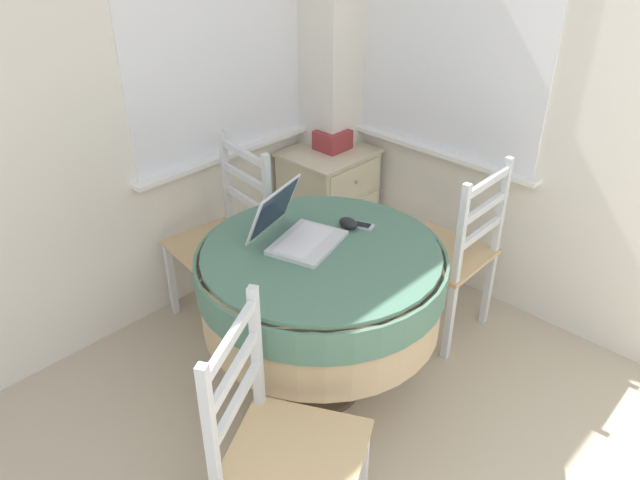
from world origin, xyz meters
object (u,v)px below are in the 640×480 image
(corner_cabinet, at_px, (328,203))
(storage_box, at_px, (333,140))
(computer_mouse, at_px, (348,223))
(laptop, at_px, (295,231))
(cell_phone, at_px, (362,226))
(dining_chair_camera_near, at_px, (281,450))
(dining_chair_near_right_window, at_px, (450,254))
(round_dining_table, at_px, (321,282))
(dining_chair_near_back_window, at_px, (225,239))

(corner_cabinet, height_order, storage_box, storage_box)
(corner_cabinet, bearing_deg, computer_mouse, -132.42)
(computer_mouse, bearing_deg, laptop, 160.06)
(cell_phone, height_order, dining_chair_camera_near, dining_chair_camera_near)
(dining_chair_near_right_window, distance_m, storage_box, 1.03)
(round_dining_table, relative_size, computer_mouse, 11.23)
(computer_mouse, xyz_separation_m, storage_box, (0.75, 0.79, -0.05))
(laptop, height_order, storage_box, laptop)
(round_dining_table, bearing_deg, corner_cabinet, 41.55)
(cell_phone, bearing_deg, corner_cabinet, 50.97)
(round_dining_table, height_order, dining_chair_near_right_window, dining_chair_near_right_window)
(laptop, distance_m, corner_cabinet, 1.26)
(storage_box, bearing_deg, computer_mouse, -133.73)
(round_dining_table, xyz_separation_m, laptop, (-0.02, 0.13, 0.21))
(cell_phone, relative_size, dining_chair_near_back_window, 0.12)
(round_dining_table, height_order, dining_chair_near_back_window, dining_chair_near_back_window)
(laptop, bearing_deg, dining_chair_camera_near, -138.05)
(cell_phone, relative_size, dining_chair_near_right_window, 0.12)
(computer_mouse, bearing_deg, corner_cabinet, 47.58)
(cell_phone, distance_m, dining_chair_near_back_window, 0.84)
(laptop, xyz_separation_m, dining_chair_near_back_window, (0.11, 0.64, -0.35))
(dining_chair_near_right_window, bearing_deg, laptop, 161.06)
(computer_mouse, xyz_separation_m, dining_chair_near_back_window, (-0.12, 0.73, -0.33))
(laptop, bearing_deg, cell_phone, -23.12)
(computer_mouse, relative_size, storage_box, 0.52)
(laptop, height_order, dining_chair_near_back_window, laptop)
(dining_chair_near_right_window, bearing_deg, dining_chair_camera_near, -168.65)
(cell_phone, bearing_deg, dining_chair_near_back_window, 102.78)
(laptop, distance_m, dining_chair_near_right_window, 0.91)
(round_dining_table, relative_size, dining_chair_near_right_window, 1.09)
(laptop, bearing_deg, round_dining_table, -80.37)
(round_dining_table, bearing_deg, storage_box, 40.62)
(cell_phone, distance_m, storage_box, 1.09)
(laptop, relative_size, dining_chair_near_right_window, 0.41)
(cell_phone, bearing_deg, storage_box, 49.53)
(computer_mouse, relative_size, cell_phone, 0.83)
(dining_chair_near_right_window, xyz_separation_m, dining_chair_camera_near, (-1.41, -0.28, 0.00))
(dining_chair_near_back_window, relative_size, storage_box, 5.35)
(round_dining_table, relative_size, laptop, 2.65)
(round_dining_table, bearing_deg, cell_phone, 1.08)
(dining_chair_near_back_window, relative_size, corner_cabinet, 1.41)
(computer_mouse, bearing_deg, cell_phone, -35.98)
(dining_chair_near_right_window, height_order, dining_chair_camera_near, same)
(round_dining_table, height_order, computer_mouse, computer_mouse)
(computer_mouse, height_order, corner_cabinet, computer_mouse)
(cell_phone, relative_size, dining_chair_camera_near, 0.12)
(corner_cabinet, bearing_deg, round_dining_table, -138.45)
(round_dining_table, relative_size, storage_box, 5.84)
(dining_chair_near_back_window, xyz_separation_m, storage_box, (0.88, 0.06, 0.28))
(dining_chair_near_back_window, distance_m, dining_chair_camera_near, 1.40)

